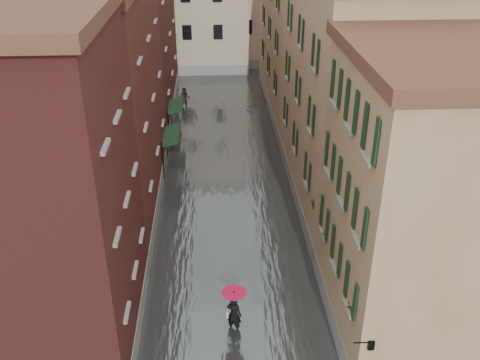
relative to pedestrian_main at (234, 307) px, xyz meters
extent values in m
plane|color=#5F5F62|center=(0.08, 2.00, -1.28)|extent=(120.00, 120.00, 0.00)
cube|color=#484F50|center=(0.08, 15.00, -1.18)|extent=(10.00, 60.00, 0.20)
cube|color=maroon|center=(-6.92, 0.00, 5.22)|extent=(6.00, 8.00, 13.00)
cube|color=#5B2A1C|center=(-6.92, 11.00, 4.97)|extent=(6.00, 14.00, 12.50)
cube|color=maroon|center=(-6.92, 26.00, 5.72)|extent=(6.00, 16.00, 14.00)
cube|color=olive|center=(7.08, 0.00, 4.47)|extent=(6.00, 8.00, 11.50)
cube|color=tan|center=(7.08, 11.00, 5.22)|extent=(6.00, 14.00, 13.00)
cube|color=olive|center=(7.08, 26.00, 4.47)|extent=(6.00, 16.00, 11.50)
cube|color=#BBB095|center=(-2.92, 40.00, 5.22)|extent=(12.00, 9.00, 13.00)
cube|color=tan|center=(6.08, 42.00, 4.72)|extent=(10.00, 9.00, 12.00)
cube|color=black|center=(-3.37, 15.17, 1.27)|extent=(1.09, 3.30, 0.31)
cylinder|color=black|center=(-3.87, 13.52, 0.12)|extent=(0.06, 0.06, 2.80)
cylinder|color=black|center=(-3.87, 16.82, 0.12)|extent=(0.06, 0.06, 2.80)
cube|color=black|center=(-3.37, 20.62, 1.27)|extent=(1.09, 3.11, 0.31)
cylinder|color=black|center=(-3.87, 19.07, 0.12)|extent=(0.06, 0.06, 2.80)
cylinder|color=black|center=(-3.87, 22.18, 0.12)|extent=(0.06, 0.06, 2.80)
cylinder|color=black|center=(4.13, -4.00, 1.82)|extent=(0.60, 0.05, 0.05)
cube|color=black|center=(4.43, -4.00, 1.72)|extent=(0.22, 0.22, 0.35)
cube|color=beige|center=(4.43, -4.00, 1.72)|extent=(0.14, 0.14, 0.24)
cube|color=brown|center=(4.20, -2.48, 1.87)|extent=(0.22, 0.85, 0.18)
imported|color=#265926|center=(4.20, -2.48, 2.29)|extent=(0.59, 0.51, 0.66)
cube|color=brown|center=(4.20, 2.18, 1.87)|extent=(0.22, 0.85, 0.18)
imported|color=#265926|center=(4.20, 2.18, 2.29)|extent=(0.59, 0.51, 0.66)
cube|color=brown|center=(4.20, 4.91, 1.87)|extent=(0.22, 0.85, 0.18)
imported|color=#265926|center=(4.20, 4.91, 2.29)|extent=(0.59, 0.51, 0.66)
imported|color=black|center=(0.00, 0.00, -0.37)|extent=(0.78, 0.67, 1.82)
cube|color=beige|center=(-0.28, 0.05, -0.33)|extent=(0.08, 0.30, 0.38)
cylinder|color=black|center=(0.00, 0.00, 0.07)|extent=(0.02, 0.02, 1.00)
cone|color=red|center=(0.00, 0.00, 0.64)|extent=(1.05, 1.05, 0.28)
imported|color=black|center=(-2.96, 26.61, -0.34)|extent=(0.96, 0.77, 1.87)
camera|label=1|loc=(-0.69, -16.91, 15.09)|focal=40.00mm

